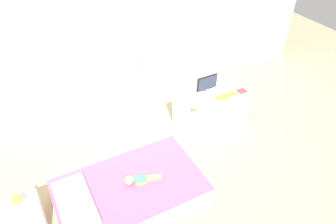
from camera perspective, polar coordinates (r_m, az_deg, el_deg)
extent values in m
cube|color=tan|center=(3.90, 1.16, -9.88)|extent=(10.00, 10.00, 0.02)
cube|color=silver|center=(4.34, -9.07, 16.88)|extent=(6.40, 0.05, 2.70)
cube|color=beige|center=(3.56, -6.64, -14.82)|extent=(1.51, 0.92, 0.12)
cube|color=silver|center=(3.46, -6.80, -13.55)|extent=(1.47, 0.88, 0.13)
cube|color=#D65B84|center=(3.40, -6.89, -12.78)|extent=(1.50, 0.91, 0.02)
cube|color=silver|center=(3.31, -16.21, -15.41)|extent=(0.32, 0.66, 0.07)
cube|color=#4CA375|center=(3.39, -4.95, -11.90)|extent=(0.15, 0.11, 0.06)
cube|color=tan|center=(3.42, -2.53, -11.44)|extent=(0.16, 0.08, 0.04)
cube|color=tan|center=(3.40, -2.43, -11.90)|extent=(0.16, 0.08, 0.04)
cube|color=tan|center=(3.44, -5.06, -11.42)|extent=(0.10, 0.05, 0.03)
cube|color=tan|center=(3.37, -4.80, -12.76)|extent=(0.10, 0.05, 0.03)
sphere|color=tan|center=(3.37, -6.78, -11.99)|extent=(0.09, 0.09, 0.09)
sphere|color=#E0C67F|center=(3.37, -6.97, -11.99)|extent=(0.10, 0.10, 0.10)
cube|color=white|center=(3.51, -24.07, -17.09)|extent=(0.33, 0.33, 0.37)
cylinder|color=#B7B2AD|center=(3.37, -24.90, -15.20)|extent=(0.07, 0.07, 0.01)
cylinder|color=#B7B2AD|center=(3.33, -25.15, -14.63)|extent=(0.02, 0.02, 0.10)
cone|color=#E5B24C|center=(3.25, -25.66, -13.45)|extent=(0.10, 0.10, 0.12)
cube|color=silver|center=(4.47, -5.75, 9.55)|extent=(0.71, 0.28, 1.53)
cube|color=#9DC0C9|center=(4.28, -7.20, 8.62)|extent=(0.33, 0.02, 1.26)
cube|color=#9DC0C9|center=(4.40, -2.87, 9.72)|extent=(0.33, 0.02, 1.26)
sphere|color=gold|center=(4.32, -5.36, 8.50)|extent=(0.02, 0.02, 0.02)
sphere|color=gold|center=(4.35, -4.39, 8.76)|extent=(0.02, 0.02, 0.02)
cube|color=white|center=(4.38, 7.66, 0.45)|extent=(0.93, 0.48, 0.48)
cylinder|color=#99999E|center=(4.27, 6.82, 3.51)|extent=(0.10, 0.10, 0.01)
cylinder|color=#99999E|center=(4.25, 6.85, 3.84)|extent=(0.02, 0.02, 0.05)
cube|color=black|center=(4.18, 6.98, 5.23)|extent=(0.29, 0.02, 0.20)
cube|color=#28334C|center=(4.17, 7.08, 5.14)|extent=(0.27, 0.01, 0.18)
cube|color=#8E6642|center=(3.95, 4.48, 0.44)|extent=(0.09, 0.01, 0.01)
cube|color=#8E6642|center=(3.93, 4.68, 0.24)|extent=(0.09, 0.01, 0.01)
cube|color=tan|center=(3.91, 4.61, 0.83)|extent=(0.06, 0.03, 0.03)
cylinder|color=tan|center=(3.94, 4.78, 0.68)|extent=(0.01, 0.01, 0.02)
cylinder|color=tan|center=(3.93, 4.91, 0.54)|extent=(0.01, 0.01, 0.02)
cylinder|color=tan|center=(3.93, 4.27, 0.52)|extent=(0.01, 0.01, 0.02)
cylinder|color=tan|center=(3.91, 4.41, 0.37)|extent=(0.01, 0.01, 0.02)
cylinder|color=tan|center=(3.91, 4.94, 1.22)|extent=(0.02, 0.02, 0.02)
sphere|color=tan|center=(3.90, 4.95, 1.43)|extent=(0.03, 0.03, 0.03)
cube|color=orange|center=(4.20, 9.55, 2.60)|extent=(0.15, 0.10, 0.02)
cube|color=gold|center=(4.28, 11.29, 3.15)|extent=(0.15, 0.09, 0.01)
cube|color=#CC3838|center=(4.38, 13.03, 3.70)|extent=(0.12, 0.10, 0.01)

